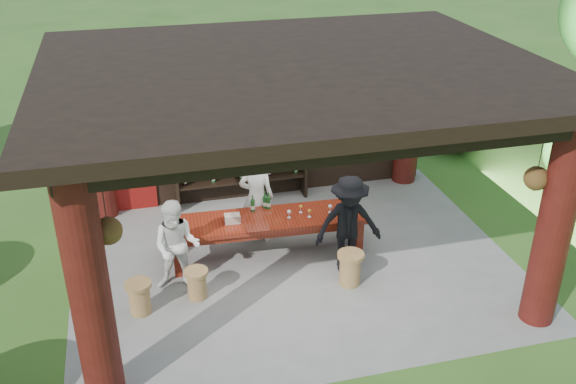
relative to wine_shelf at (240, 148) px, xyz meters
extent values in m
plane|color=#2D5119|center=(0.44, -2.45, -1.17)|extent=(90.00, 90.00, 0.00)
cube|color=slate|center=(0.44, -2.45, -1.22)|extent=(7.40, 5.90, 0.10)
cube|color=black|center=(0.44, 0.30, 0.48)|extent=(7.00, 0.18, 3.30)
cube|color=maroon|center=(-2.16, 0.20, -0.17)|extent=(0.95, 0.06, 2.00)
cylinder|color=#380C0A|center=(-2.71, -4.85, 0.48)|extent=(0.50, 0.50, 3.30)
cylinder|color=#380C0A|center=(3.59, -4.85, 0.48)|extent=(0.50, 0.50, 3.30)
cylinder|color=#380C0A|center=(-2.71, 0.10, 0.48)|extent=(0.50, 0.50, 3.30)
cylinder|color=#380C0A|center=(3.59, 0.10, 0.48)|extent=(0.50, 0.50, 3.30)
cube|color=black|center=(0.44, -4.85, 1.98)|extent=(6.70, 0.35, 0.35)
cube|color=black|center=(-2.71, -2.45, 1.98)|extent=(0.30, 5.20, 0.30)
cube|color=black|center=(3.59, -2.45, 1.98)|extent=(0.30, 5.20, 0.30)
cube|color=black|center=(0.44, -2.45, 2.23)|extent=(7.50, 6.00, 0.20)
cylinder|color=black|center=(-2.41, -4.65, 1.45)|extent=(0.01, 0.01, 0.75)
cone|color=black|center=(-2.41, -4.65, 1.00)|extent=(0.32, 0.32, 0.18)
sphere|color=#1E5919|center=(-2.41, -4.65, 1.11)|extent=(0.34, 0.34, 0.34)
cylinder|color=black|center=(3.29, -4.65, 1.45)|extent=(0.01, 0.01, 0.75)
cone|color=black|center=(3.29, -4.65, 1.00)|extent=(0.32, 0.32, 0.18)
sphere|color=#1E5919|center=(3.29, -4.65, 1.11)|extent=(0.34, 0.34, 0.34)
cube|color=#561D0C|center=(0.04, -2.13, -0.46)|extent=(3.40, 1.03, 0.08)
cube|color=#561D0C|center=(0.04, -2.13, -0.56)|extent=(3.19, 0.87, 0.12)
cube|color=#561D0C|center=(-1.53, -2.39, -0.84)|extent=(0.13, 0.13, 0.67)
cube|color=#561D0C|center=(1.58, -2.54, -0.84)|extent=(0.13, 0.13, 0.67)
cube|color=#561D0C|center=(-1.50, -1.72, -0.84)|extent=(0.13, 0.13, 0.67)
cube|color=#561D0C|center=(1.62, -1.88, -0.84)|extent=(0.13, 0.13, 0.67)
cylinder|color=olive|center=(-1.30, -3.06, -0.95)|extent=(0.30, 0.30, 0.44)
cylinder|color=olive|center=(-1.30, -3.06, -0.70)|extent=(0.38, 0.38, 0.06)
cylinder|color=olive|center=(1.15, -3.31, -0.92)|extent=(0.34, 0.34, 0.50)
cylinder|color=olive|center=(1.15, -3.31, -0.63)|extent=(0.44, 0.44, 0.07)
cylinder|color=olive|center=(-2.19, -3.23, -0.94)|extent=(0.32, 0.32, 0.47)
cylinder|color=olive|center=(-2.19, -3.23, -0.67)|extent=(0.41, 0.41, 0.06)
imported|color=white|center=(-0.01, -1.54, -0.33)|extent=(0.71, 0.58, 1.69)
imported|color=silver|center=(-1.54, -2.73, -0.40)|extent=(0.89, 0.78, 1.55)
imported|color=black|center=(1.25, -2.88, -0.31)|extent=(1.14, 0.70, 1.71)
cube|color=#BF6672|center=(-0.55, -2.14, -0.35)|extent=(0.27, 0.19, 0.14)
ellipsoid|color=#194C14|center=(5.52, 1.34, -0.59)|extent=(1.60, 1.60, 1.36)
camera|label=1|loc=(-1.98, -11.47, 4.92)|focal=40.00mm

